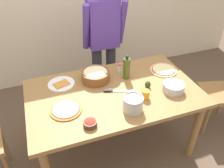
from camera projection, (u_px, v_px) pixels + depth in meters
ground at (113, 144)px, 2.58m from camera, size 8.00×8.00×0.00m
dining_table at (114, 99)px, 2.19m from camera, size 1.60×0.96×0.76m
person_cook at (104, 39)px, 2.65m from camera, size 0.49×0.25×1.62m
pizza_raw_on_board at (163, 70)px, 2.42m from camera, size 0.28×0.28×0.02m
pizza_cooked_on_tray at (66, 110)px, 1.92m from camera, size 0.27×0.27×0.02m
plate_with_slice at (61, 84)px, 2.22m from camera, size 0.26×0.26×0.02m
popcorn_bowl at (95, 75)px, 2.25m from camera, size 0.28×0.28×0.11m
mixing_bowl_steel at (173, 87)px, 2.12m from camera, size 0.20×0.20×0.08m
small_sauce_bowl at (90, 123)px, 1.76m from camera, size 0.11×0.11×0.06m
olive_oil_bottle at (126, 68)px, 2.25m from camera, size 0.07×0.07×0.26m
steel_pot at (133, 104)px, 1.89m from camera, size 0.17×0.17×0.13m
cup_orange at (146, 94)px, 2.03m from camera, size 0.07×0.07×0.08m
salt_shaker at (120, 68)px, 2.37m from camera, size 0.04×0.04×0.11m
chef_knife at (115, 91)px, 2.13m from camera, size 0.28×0.12×0.02m
avocado at (148, 85)px, 2.16m from camera, size 0.06×0.06×0.07m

